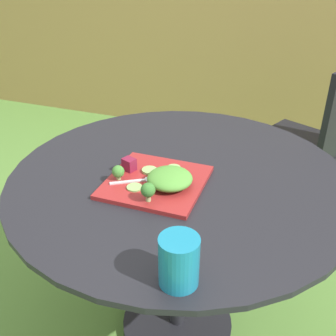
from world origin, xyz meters
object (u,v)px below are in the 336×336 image
Objects in this scene: salad_plate at (156,182)px; patio_chair at (318,134)px; drinking_glass at (179,263)px; fork at (140,180)px.

patio_chair is at bearing 65.39° from salad_plate.
fork is at bearing 125.45° from drinking_glass.
patio_chair is 6.43× the size of fork.
drinking_glass is at bearing -54.55° from fork.
salad_plate is 2.08× the size of fork.
patio_chair reaches higher than fork.
patio_chair reaches higher than salad_plate.
patio_chair is 1.20m from fork.
salad_plate is at bearing -114.61° from patio_chair.
patio_chair is 1.16m from salad_plate.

